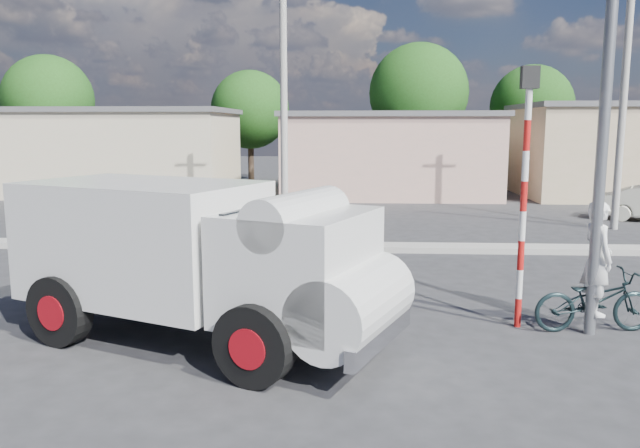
# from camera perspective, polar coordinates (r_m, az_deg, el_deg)

# --- Properties ---
(ground_plane) EXTENTS (120.00, 120.00, 0.00)m
(ground_plane) POSITION_cam_1_polar(r_m,az_deg,el_deg) (9.60, 0.65, -11.83)
(ground_plane) COLOR #2B2B2E
(ground_plane) RESTS_ON ground
(median) EXTENTS (40.00, 0.80, 0.16)m
(median) POSITION_cam_1_polar(r_m,az_deg,el_deg) (17.29, 1.87, -2.11)
(median) COLOR #99968E
(median) RESTS_ON ground
(truck) EXTENTS (6.46, 4.36, 2.52)m
(truck) POSITION_cam_1_polar(r_m,az_deg,el_deg) (9.86, -10.63, -2.97)
(truck) COLOR black
(truck) RESTS_ON ground
(bicycle) EXTENTS (2.08, 0.91, 1.06)m
(bicycle) POSITION_cam_1_polar(r_m,az_deg,el_deg) (11.41, 23.78, -6.43)
(bicycle) COLOR black
(bicycle) RESTS_ON ground
(cyclist) EXTENTS (0.53, 0.74, 1.90)m
(cyclist) POSITION_cam_1_polar(r_m,az_deg,el_deg) (11.31, 23.92, -4.36)
(cyclist) COLOR white
(cyclist) RESTS_ON ground
(traffic_pole) EXTENTS (0.28, 0.18, 4.36)m
(traffic_pole) POSITION_cam_1_polar(r_m,az_deg,el_deg) (10.86, 18.23, 4.23)
(traffic_pole) COLOR red
(traffic_pole) RESTS_ON ground
(streetlight) EXTENTS (2.34, 0.22, 9.00)m
(streetlight) POSITION_cam_1_polar(r_m,az_deg,el_deg) (10.94, 24.24, 16.38)
(streetlight) COLOR slate
(streetlight) RESTS_ON ground
(building_row) EXTENTS (37.80, 7.30, 4.44)m
(building_row) POSITION_cam_1_polar(r_m,az_deg,el_deg) (31.00, 4.59, 6.63)
(building_row) COLOR beige
(building_row) RESTS_ON ground
(tree_row) EXTENTS (51.24, 7.43, 8.42)m
(tree_row) POSITION_cam_1_polar(r_m,az_deg,el_deg) (38.18, 14.17, 11.07)
(tree_row) COLOR #38281E
(tree_row) RESTS_ON ground
(utility_poles) EXTENTS (35.40, 0.24, 8.00)m
(utility_poles) POSITION_cam_1_polar(r_m,az_deg,el_deg) (21.16, 11.19, 10.62)
(utility_poles) COLOR #99968E
(utility_poles) RESTS_ON ground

